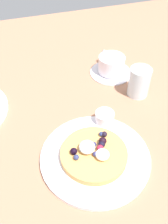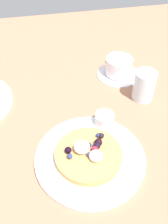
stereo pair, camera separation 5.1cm
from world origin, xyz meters
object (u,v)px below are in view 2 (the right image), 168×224
at_px(pancake_plate, 90,158).
at_px(water_glass, 144,86).
at_px(syrup_ramekin, 105,119).
at_px(coffee_saucer, 118,74).
at_px(coffee_cup, 119,66).

height_order(pancake_plate, water_glass, water_glass).
bearing_deg(syrup_ramekin, pancake_plate, -122.59).
bearing_deg(water_glass, pancake_plate, -137.53).
bearing_deg(coffee_saucer, pancake_plate, -118.20).
distance_m(syrup_ramekin, coffee_saucer, 0.25).
bearing_deg(pancake_plate, coffee_saucer, 61.80).
height_order(pancake_plate, syrup_ramekin, syrup_ramekin).
distance_m(syrup_ramekin, water_glass, 0.17).
distance_m(pancake_plate, coffee_cup, 0.36).
bearing_deg(water_glass, coffee_cup, 106.30).
bearing_deg(coffee_cup, syrup_ramekin, -115.93).
bearing_deg(coffee_cup, pancake_plate, -118.08).
height_order(coffee_cup, water_glass, water_glass).
xyz_separation_m(pancake_plate, coffee_cup, (0.17, 0.32, 0.03)).
distance_m(pancake_plate, syrup_ramekin, 0.12).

